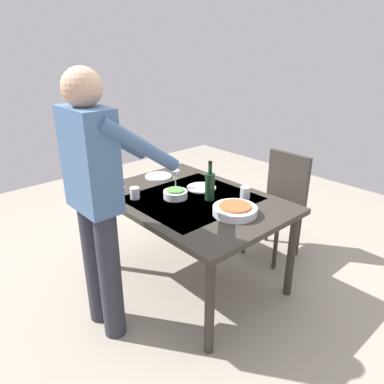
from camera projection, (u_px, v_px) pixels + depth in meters
name	position (u px, v px, depth m)	size (l,w,h in m)	color
ground_plane	(192.00, 279.00, 2.98)	(6.00, 6.00, 0.00)	#9E9384
dining_table	(192.00, 207.00, 2.73)	(1.39, 0.99, 0.72)	#332D28
chair_near	(280.00, 198.00, 3.19)	(0.40, 0.40, 0.91)	black
person_server	(97.00, 194.00, 2.15)	(0.42, 0.61, 1.69)	#2D2D38
wine_bottle	(210.00, 186.00, 2.64)	(0.07, 0.07, 0.30)	black
wine_glass_left	(175.00, 176.00, 2.85)	(0.07, 0.07, 0.15)	white
water_cup_near_left	(245.00, 193.00, 2.68)	(0.07, 0.07, 0.09)	silver
water_cup_near_right	(135.00, 193.00, 2.68)	(0.07, 0.07, 0.09)	silver
serving_bowl_pasta	(235.00, 210.00, 2.44)	(0.30, 0.30, 0.07)	silver
side_bowl_salad	(175.00, 194.00, 2.70)	(0.18, 0.18, 0.07)	silver
dinner_plate_near	(158.00, 176.00, 3.13)	(0.23, 0.23, 0.01)	silver
dinner_plate_far	(201.00, 188.00, 2.88)	(0.23, 0.23, 0.01)	silver
table_fork	(115.00, 190.00, 2.85)	(0.01, 0.18, 0.01)	silver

